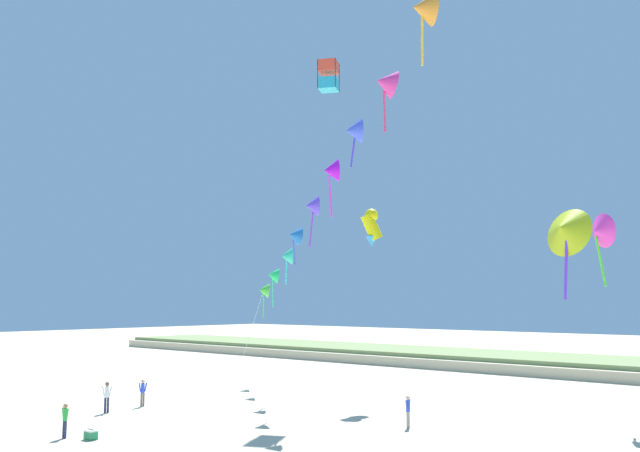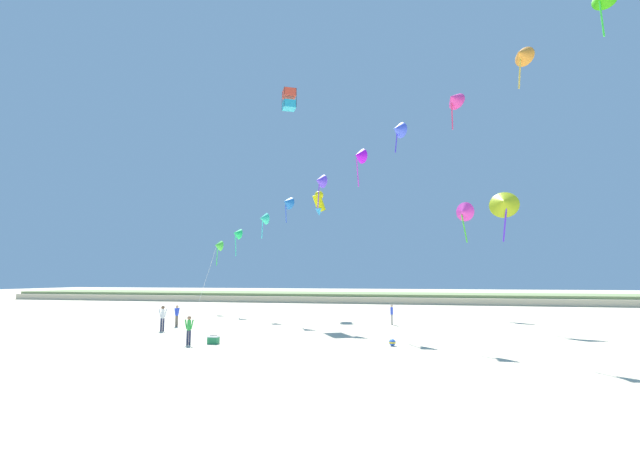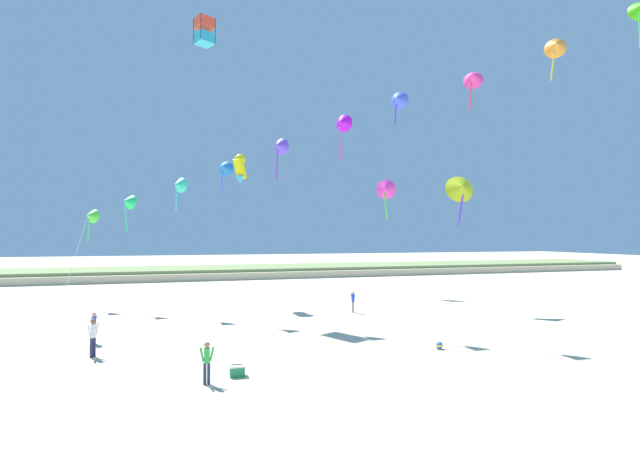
% 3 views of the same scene
% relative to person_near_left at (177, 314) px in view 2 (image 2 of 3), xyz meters
% --- Properties ---
extents(ground_plane, '(240.00, 240.00, 0.00)m').
position_rel_person_near_left_xyz_m(ground_plane, '(12.23, -9.82, -0.91)').
color(ground_plane, beige).
extents(dune_ridge, '(120.00, 12.35, 1.29)m').
position_rel_person_near_left_xyz_m(dune_ridge, '(12.23, 36.31, -0.27)').
color(dune_ridge, beige).
rests_on(dune_ridge, ground).
extents(person_near_left, '(0.21, 0.55, 1.58)m').
position_rel_person_near_left_xyz_m(person_near_left, '(0.00, 0.00, 0.00)').
color(person_near_left, '#726656').
rests_on(person_near_left, ground).
extents(person_near_right, '(0.21, 0.55, 1.56)m').
position_rel_person_near_left_xyz_m(person_near_right, '(15.65, 4.65, -0.01)').
color(person_near_right, gray).
rests_on(person_near_right, ground).
extents(person_mid_center, '(0.54, 0.21, 1.55)m').
position_rel_person_near_left_xyz_m(person_mid_center, '(5.37, -7.76, -0.02)').
color(person_mid_center, '#282D4C').
rests_on(person_mid_center, ground).
extents(person_far_left, '(0.45, 0.51, 1.71)m').
position_rel_person_near_left_xyz_m(person_far_left, '(0.53, -2.70, 0.08)').
color(person_far_left, '#282D4C').
rests_on(person_far_left, ground).
extents(kite_banner_string, '(35.61, 24.09, 18.55)m').
position_rel_person_near_left_xyz_m(kite_banner_string, '(13.43, 1.42, 11.55)').
color(kite_banner_string, '#4AD83D').
extents(large_kite_low_lead, '(1.72, 1.72, 2.06)m').
position_rel_person_near_left_xyz_m(large_kite_low_lead, '(5.39, 10.67, 20.79)').
color(large_kite_low_lead, '#23A3CA').
extents(large_kite_mid_trail, '(1.98, 1.63, 3.96)m').
position_rel_person_near_left_xyz_m(large_kite_mid_trail, '(22.25, 13.43, 9.02)').
color(large_kite_mid_trail, '#F13AB8').
extents(large_kite_high_solo, '(2.37, 1.74, 4.00)m').
position_rel_person_near_left_xyz_m(large_kite_high_solo, '(24.05, 3.94, 8.20)').
color(large_kite_high_solo, '#B7CB1B').
extents(large_kite_outer_drift, '(1.58, 1.66, 2.48)m').
position_rel_person_near_left_xyz_m(large_kite_outer_drift, '(8.32, 11.57, 10.19)').
color(large_kite_outer_drift, yellow).
extents(beach_cooler, '(0.58, 0.41, 0.46)m').
position_rel_person_near_left_xyz_m(beach_cooler, '(6.52, -7.12, -0.70)').
color(beach_cooler, '#23844C').
rests_on(beach_cooler, ground).
extents(beach_ball, '(0.36, 0.36, 0.36)m').
position_rel_person_near_left_xyz_m(beach_ball, '(16.20, -5.71, -0.73)').
color(beach_ball, blue).
rests_on(beach_ball, ground).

